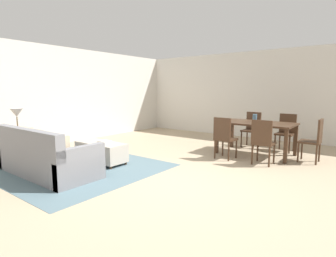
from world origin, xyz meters
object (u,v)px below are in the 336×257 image
(dining_table, at_px, (256,126))
(book_on_ottoman, at_px, (105,141))
(couch, at_px, (46,158))
(vase_centerpiece, at_px, (255,118))
(dining_chair_near_right, at_px, (263,140))
(dining_chair_near_left, at_px, (224,136))
(ottoman_table, at_px, (101,151))
(dining_chair_far_left, at_px, (252,127))
(side_table, at_px, (19,139))
(dining_chair_head_east, at_px, (314,138))
(table_lamp, at_px, (17,114))
(dining_chair_far_right, at_px, (286,130))

(dining_table, relative_size, book_on_ottoman, 6.49)
(couch, bearing_deg, vase_centerpiece, 57.94)
(dining_table, height_order, dining_chair_near_right, dining_chair_near_right)
(dining_chair_near_right, xyz_separation_m, vase_centerpiece, (-0.49, 0.86, 0.33))
(dining_chair_near_right, relative_size, book_on_ottoman, 3.54)
(dining_chair_near_left, height_order, vase_centerpiece, vase_centerpiece)
(ottoman_table, distance_m, dining_chair_far_left, 4.02)
(vase_centerpiece, bearing_deg, side_table, -135.37)
(dining_chair_near_left, bearing_deg, dining_chair_head_east, 28.03)
(couch, bearing_deg, dining_chair_near_right, 45.88)
(couch, xyz_separation_m, book_on_ottoman, (0.22, 1.17, 0.15))
(ottoman_table, xyz_separation_m, dining_chair_far_left, (1.86, 3.55, 0.28))
(table_lamp, relative_size, dining_table, 0.31)
(couch, relative_size, dining_chair_far_right, 2.27)
(vase_centerpiece, bearing_deg, table_lamp, -135.37)
(dining_chair_near_right, bearing_deg, book_on_ottoman, -145.99)
(dining_chair_far_right, height_order, book_on_ottoman, dining_chair_far_right)
(table_lamp, xyz_separation_m, dining_chair_near_right, (4.22, 2.83, -0.49))
(couch, distance_m, dining_chair_head_east, 5.29)
(couch, relative_size, dining_chair_near_right, 2.27)
(dining_chair_near_right, bearing_deg, dining_table, 117.76)
(dining_chair_near_left, xyz_separation_m, dining_chair_far_left, (-0.02, 1.73, 0.00))
(table_lamp, xyz_separation_m, vase_centerpiece, (3.74, 3.69, -0.16))
(table_lamp, height_order, dining_chair_near_left, table_lamp)
(ottoman_table, bearing_deg, vase_centerpiece, 50.77)
(side_table, relative_size, dining_chair_far_right, 0.65)
(dining_chair_near_left, bearing_deg, dining_chair_far_left, 90.76)
(couch, xyz_separation_m, dining_chair_head_east, (3.68, 3.79, 0.22))
(couch, xyz_separation_m, table_lamp, (-1.34, 0.14, 0.71))
(dining_chair_far_left, bearing_deg, dining_chair_far_right, -2.25)
(couch, relative_size, book_on_ottoman, 8.02)
(couch, height_order, dining_chair_near_right, dining_chair_near_right)
(dining_chair_near_right, relative_size, dining_chair_far_right, 1.00)
(dining_chair_far_right, distance_m, vase_centerpiece, 1.00)
(couch, distance_m, dining_chair_near_right, 4.15)
(dining_chair_far_right, bearing_deg, dining_chair_head_east, -47.46)
(ottoman_table, relative_size, side_table, 1.89)
(couch, relative_size, dining_table, 1.24)
(dining_chair_head_east, bearing_deg, dining_chair_far_right, 132.54)
(dining_chair_near_left, distance_m, dining_chair_head_east, 1.83)
(ottoman_table, bearing_deg, book_on_ottoman, 57.92)
(dining_chair_far_right, bearing_deg, couch, -122.22)
(couch, bearing_deg, table_lamp, 174.05)
(table_lamp, bearing_deg, couch, -5.95)
(dining_chair_far_right, distance_m, dining_chair_head_east, 1.13)
(side_table, bearing_deg, dining_chair_near_left, 39.41)
(side_table, xyz_separation_m, dining_chair_head_east, (5.02, 3.65, 0.05))
(dining_chair_far_left, xyz_separation_m, vase_centerpiece, (0.36, -0.83, 0.33))
(table_lamp, xyz_separation_m, dining_chair_head_east, (5.02, 3.65, -0.49))
(couch, height_order, ottoman_table, couch)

